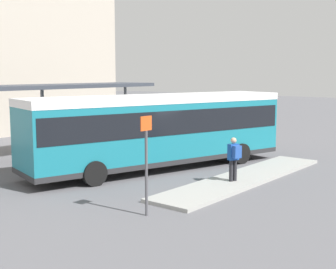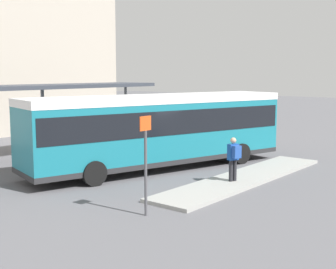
% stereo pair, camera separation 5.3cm
% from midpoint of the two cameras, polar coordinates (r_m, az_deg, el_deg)
% --- Properties ---
extents(ground_plane, '(120.00, 120.00, 0.00)m').
position_cam_midpoint_polar(ground_plane, '(19.54, -0.98, -4.19)').
color(ground_plane, '#5B5B60').
extents(curb_island, '(9.64, 1.80, 0.12)m').
position_cam_midpoint_polar(curb_island, '(17.85, 9.42, -5.23)').
color(curb_island, '#9E9E99').
rests_on(curb_island, ground_plane).
extents(city_bus, '(11.67, 5.47, 3.07)m').
position_cam_midpoint_polar(city_bus, '(19.26, -0.97, 1.06)').
color(city_bus, '#197284').
rests_on(city_bus, ground_plane).
extents(pedestrian_waiting, '(0.45, 0.49, 1.57)m').
position_cam_midpoint_polar(pedestrian_waiting, '(16.78, 8.11, -2.66)').
color(pedestrian_waiting, '#232328').
rests_on(pedestrian_waiting, curb_island).
extents(bicycle_blue, '(0.48, 1.76, 0.76)m').
position_cam_midpoint_polar(bicycle_blue, '(26.76, 7.84, -0.24)').
color(bicycle_blue, black).
rests_on(bicycle_blue, ground_plane).
extents(bicycle_yellow, '(0.48, 1.53, 0.67)m').
position_cam_midpoint_polar(bicycle_yellow, '(27.13, 6.18, -0.20)').
color(bicycle_yellow, black).
rests_on(bicycle_yellow, ground_plane).
extents(station_shelter, '(13.00, 2.61, 3.42)m').
position_cam_midpoint_polar(station_shelter, '(22.59, -15.04, 5.48)').
color(station_shelter, '#383D47').
rests_on(station_shelter, ground_plane).
extents(platform_sign, '(0.44, 0.08, 2.80)m').
position_cam_midpoint_polar(platform_sign, '(12.94, -2.63, -3.23)').
color(platform_sign, '#4C4C51').
rests_on(platform_sign, ground_plane).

